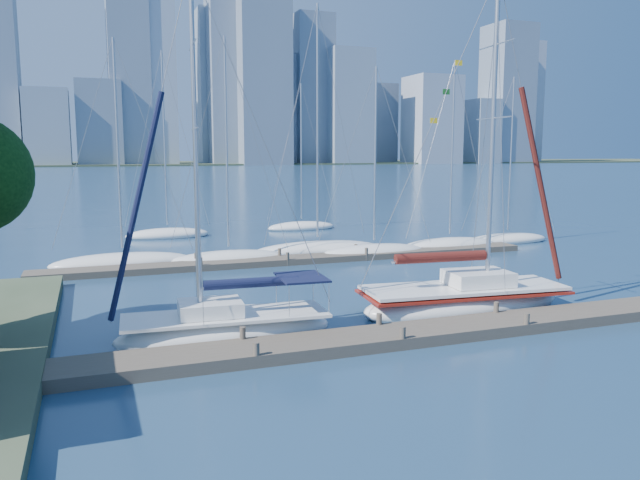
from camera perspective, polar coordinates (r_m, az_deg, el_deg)
name	(u,v)px	position (r m, az deg, el deg)	size (l,w,h in m)	color
ground	(390,342)	(22.03, 6.44, -9.28)	(700.00, 700.00, 0.00)	navy
near_dock	(390,337)	(21.97, 6.45, -8.78)	(26.00, 2.00, 0.40)	#4E4539
far_dock	(300,259)	(37.16, -1.88, -1.79)	(30.00, 1.80, 0.36)	#4E4539
far_shore	(109,164)	(338.95, -18.75, 6.57)	(800.00, 100.00, 1.50)	#38472D
sailboat_navy	(226,309)	(22.19, -8.62, -6.24)	(7.81, 2.98, 13.10)	white
sailboat_maroon	(464,286)	(26.42, 13.07, -4.14)	(9.24, 3.76, 14.10)	white
bg_boat_0	(123,262)	(37.47, -17.57, -1.93)	(8.38, 4.92, 13.11)	white
bg_boat_1	(229,258)	(37.48, -8.32, -1.65)	(7.32, 4.76, 13.40)	white
bg_boat_2	(318,249)	(40.35, -0.22, -0.83)	(8.96, 5.54, 15.96)	white
bg_boat_3	(374,252)	(39.60, 4.97, -1.08)	(7.32, 4.98, 12.06)	white
bg_boat_4	(449,245)	(43.10, 11.76, -0.46)	(7.31, 3.04, 12.80)	white
bg_boat_5	(507,239)	(47.20, 16.76, 0.07)	(6.88, 4.55, 12.07)	white
bg_boat_6	(168,234)	(49.25, -13.75, 0.55)	(6.61, 3.40, 14.31)	white
bg_boat_7	(302,226)	(52.85, -1.70, 1.25)	(6.11, 2.96, 12.44)	white
skyline	(156,93)	(311.71, -14.77, 12.91)	(501.93, 51.31, 104.84)	gray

